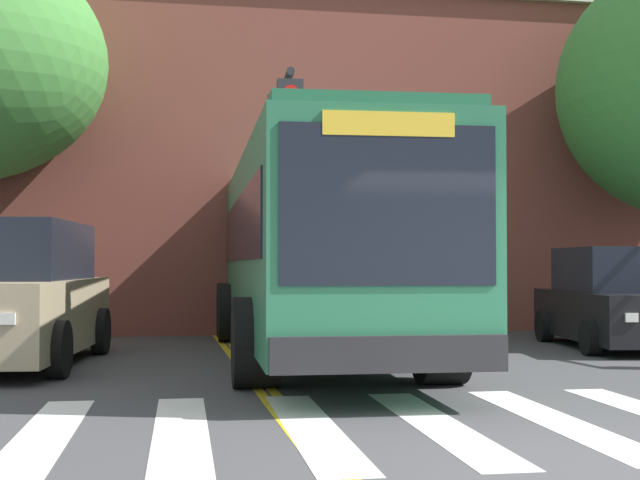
{
  "coord_description": "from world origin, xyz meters",
  "views": [
    {
      "loc": [
        -3.4,
        -6.15,
        1.5
      ],
      "look_at": [
        -0.98,
        7.17,
        1.85
      ],
      "focal_mm": 50.0,
      "sensor_mm": 36.0,
      "label": 1
    }
  ],
  "objects": [
    {
      "name": "ground_plane",
      "position": [
        0.0,
        0.0,
        0.0
      ],
      "size": [
        120.0,
        120.0,
        0.0
      ],
      "primitive_type": "plane",
      "color": "#424244"
    },
    {
      "name": "crosswalk",
      "position": [
        0.33,
        1.8,
        0.0
      ],
      "size": [
        10.0,
        4.15,
        0.01
      ],
      "color": "white",
      "rests_on": "ground"
    },
    {
      "name": "lane_line_yellow_inner",
      "position": [
        -2.23,
        15.8,
        0.0
      ],
      "size": [
        0.12,
        36.0,
        0.01
      ],
      "primitive_type": "cube",
      "color": "gold",
      "rests_on": "ground"
    },
    {
      "name": "lane_line_yellow_outer",
      "position": [
        -2.07,
        15.8,
        0.0
      ],
      "size": [
        0.12,
        36.0,
        0.01
      ],
      "primitive_type": "cube",
      "color": "gold",
      "rests_on": "ground"
    },
    {
      "name": "city_bus",
      "position": [
        -0.95,
        8.2,
        1.77
      ],
      "size": [
        3.18,
        11.97,
        3.24
      ],
      "color": "#28704C",
      "rests_on": "ground"
    },
    {
      "name": "car_tan_near_lane",
      "position": [
        -5.47,
        7.51,
        1.01
      ],
      "size": [
        2.57,
        5.15,
        2.11
      ],
      "color": "tan",
      "rests_on": "ground"
    },
    {
      "name": "car_black_far_lane",
      "position": [
        4.55,
        8.46,
        0.82
      ],
      "size": [
        2.38,
        4.34,
        1.78
      ],
      "color": "black",
      "rests_on": "ground"
    },
    {
      "name": "car_silver_behind_bus",
      "position": [
        -2.03,
        17.1,
        0.78
      ],
      "size": [
        2.3,
        3.91,
        1.7
      ],
      "color": "#B7BABF",
      "rests_on": "ground"
    },
    {
      "name": "traffic_light_overhead",
      "position": [
        -1.54,
        7.74,
        3.05
      ],
      "size": [
        0.54,
        4.38,
        4.53
      ],
      "color": "#28282D",
      "rests_on": "ground"
    },
    {
      "name": "building_facade",
      "position": [
        1.11,
        17.34,
        4.04
      ],
      "size": [
        33.79,
        9.97,
        8.08
      ],
      "color": "brown",
      "rests_on": "ground"
    }
  ]
}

